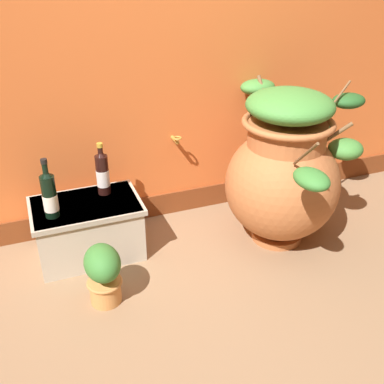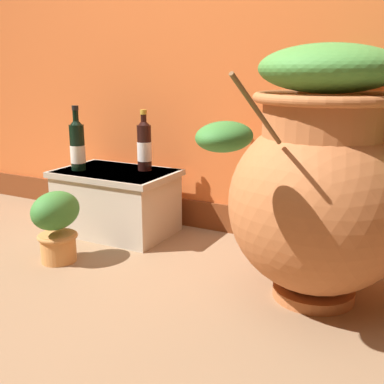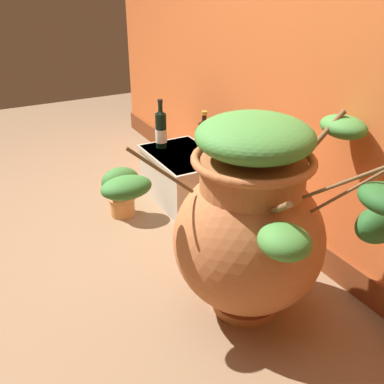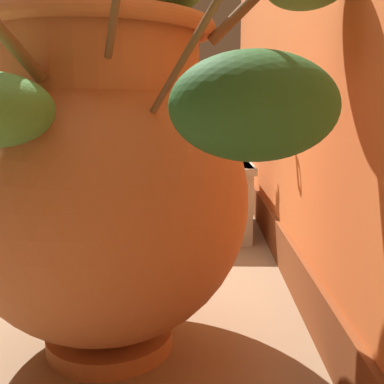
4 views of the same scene
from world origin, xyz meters
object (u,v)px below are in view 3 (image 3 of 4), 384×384
terracotta_urn (252,223)px  potted_shrub (121,189)px  wine_bottle_left (161,129)px  wine_bottle_middle (204,139)px

terracotta_urn → potted_shrub: (-1.15, -0.20, -0.28)m
terracotta_urn → wine_bottle_left: 1.34m
wine_bottle_left → wine_bottle_middle: 0.35m
wine_bottle_middle → wine_bottle_left: bearing=-153.3°
wine_bottle_middle → potted_shrub: wine_bottle_middle is taller
terracotta_urn → wine_bottle_left: size_ratio=3.35×
wine_bottle_left → potted_shrub: size_ratio=1.02×
wine_bottle_middle → potted_shrub: bearing=-103.7°
wine_bottle_left → potted_shrub: wine_bottle_left is taller
terracotta_urn → potted_shrub: terracotta_urn is taller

